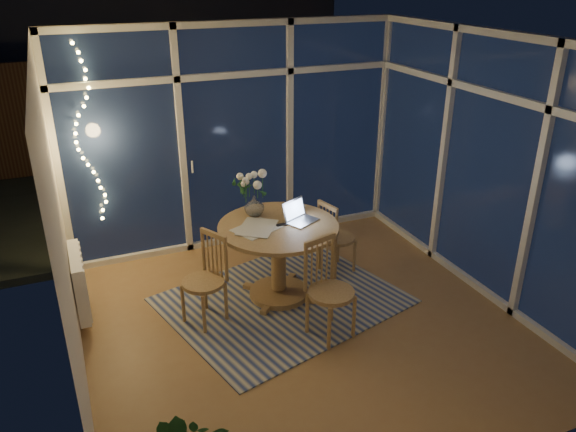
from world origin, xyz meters
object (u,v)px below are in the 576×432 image
(dining_table, at_px, (279,262))
(chair_right, at_px, (338,236))
(chair_left, at_px, (203,280))
(laptop, at_px, (302,212))
(chair_front, at_px, (331,291))
(flower_vase, at_px, (254,206))

(dining_table, height_order, chair_right, chair_right)
(chair_left, relative_size, chair_right, 1.04)
(chair_right, relative_size, laptop, 2.86)
(chair_front, bearing_deg, flower_vase, 90.91)
(dining_table, distance_m, laptop, 0.57)
(dining_table, xyz_separation_m, chair_right, (0.79, 0.24, 0.03))
(chair_left, distance_m, laptop, 1.17)
(chair_left, bearing_deg, laptop, 68.43)
(dining_table, bearing_deg, chair_right, 16.73)
(chair_left, xyz_separation_m, chair_front, (1.00, -0.66, 0.03))
(laptop, relative_size, flower_vase, 1.44)
(chair_right, xyz_separation_m, flower_vase, (-0.92, 0.08, 0.48))
(chair_left, xyz_separation_m, laptop, (1.06, 0.12, 0.47))
(flower_vase, bearing_deg, chair_front, -74.01)
(laptop, height_order, flower_vase, laptop)
(chair_front, bearing_deg, laptop, 70.44)
(chair_right, height_order, chair_front, chair_front)
(dining_table, distance_m, flower_vase, 0.61)
(dining_table, relative_size, laptop, 3.93)
(dining_table, height_order, chair_left, chair_left)
(dining_table, height_order, laptop, laptop)
(chair_right, bearing_deg, dining_table, 93.39)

